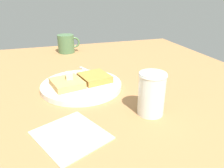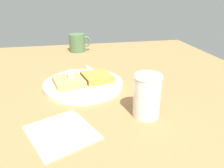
{
  "view_description": "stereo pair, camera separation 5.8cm",
  "coord_description": "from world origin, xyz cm",
  "px_view_note": "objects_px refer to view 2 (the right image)",
  "views": [
    {
      "loc": [
        -6.0,
        -54.02,
        29.91
      ],
      "look_at": [
        10.07,
        -3.22,
        6.75
      ],
      "focal_mm": 35.0,
      "sensor_mm": 36.0,
      "label": 1
    },
    {
      "loc": [
        -0.38,
        -55.47,
        29.91
      ],
      "look_at": [
        10.07,
        -3.22,
        6.75
      ],
      "focal_mm": 35.0,
      "sensor_mm": 36.0,
      "label": 2
    }
  ],
  "objects_px": {
    "plate": "(85,84)",
    "coffee_mug": "(78,43)",
    "fork": "(100,73)",
    "napkin": "(63,132)",
    "syrup_jar": "(148,97)"
  },
  "relations": [
    {
      "from": "syrup_jar",
      "to": "coffee_mug",
      "type": "height_order",
      "value": "syrup_jar"
    },
    {
      "from": "fork",
      "to": "coffee_mug",
      "type": "relative_size",
      "value": 1.49
    },
    {
      "from": "plate",
      "to": "napkin",
      "type": "height_order",
      "value": "plate"
    },
    {
      "from": "fork",
      "to": "coffee_mug",
      "type": "xyz_separation_m",
      "value": [
        -0.05,
        0.37,
        0.02
      ]
    },
    {
      "from": "fork",
      "to": "coffee_mug",
      "type": "distance_m",
      "value": 0.37
    },
    {
      "from": "syrup_jar",
      "to": "fork",
      "type": "bearing_deg",
      "value": 106.75
    },
    {
      "from": "plate",
      "to": "napkin",
      "type": "xyz_separation_m",
      "value": [
        -0.06,
        -0.23,
        -0.01
      ]
    },
    {
      "from": "napkin",
      "to": "coffee_mug",
      "type": "relative_size",
      "value": 1.33
    },
    {
      "from": "coffee_mug",
      "to": "syrup_jar",
      "type": "bearing_deg",
      "value": -78.6
    },
    {
      "from": "plate",
      "to": "syrup_jar",
      "type": "distance_m",
      "value": 0.24
    },
    {
      "from": "napkin",
      "to": "coffee_mug",
      "type": "height_order",
      "value": "coffee_mug"
    },
    {
      "from": "plate",
      "to": "coffee_mug",
      "type": "xyz_separation_m",
      "value": [
        0.01,
        0.43,
        0.03
      ]
    },
    {
      "from": "plate",
      "to": "syrup_jar",
      "type": "xyz_separation_m",
      "value": [
        0.13,
        -0.2,
        0.04
      ]
    },
    {
      "from": "plate",
      "to": "napkin",
      "type": "distance_m",
      "value": 0.24
    },
    {
      "from": "plate",
      "to": "coffee_mug",
      "type": "relative_size",
      "value": 2.34
    }
  ]
}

